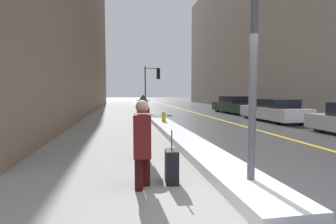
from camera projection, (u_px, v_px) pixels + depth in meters
The scene contains 13 objects.
ground_plane at pixel (247, 208), 3.63m from camera, with size 160.00×160.00×0.00m, color #38383A.
sidewalk_slab at pixel (117, 116), 18.01m from camera, with size 4.00×80.00×0.01m.
road_centre_stripe at pixel (201, 114), 19.05m from camera, with size 0.16×80.00×0.00m.
snow_bank_curb at pixel (183, 138), 8.59m from camera, with size 0.90×11.48×0.22m.
building_facade_right at pixel (266, 32), 26.90m from camera, with size 6.00×36.00×15.67m.
lamp_post at pixel (254, 24), 4.01m from camera, with size 0.28×0.28×4.38m.
traffic_light_near at pixel (153, 79), 21.96m from camera, with size 1.31×0.33×3.77m.
pedestrian_in_glasses at pixel (142, 140), 4.31m from camera, with size 0.32×0.50×1.48m.
pedestrian_trailing at pixel (143, 125), 6.04m from camera, with size 0.33×0.70×1.56m.
parked_car_white at pixel (273, 111), 14.62m from camera, with size 1.81×4.52×1.24m.
parked_car_dark_green at pixel (234, 105), 20.27m from camera, with size 1.91×4.88×1.31m.
rolling_suitcase at pixel (172, 167), 4.58m from camera, with size 0.25×0.38×0.95m.
fire_hydrant at pixel (164, 119), 12.41m from camera, with size 0.20×0.20×0.70m.
Camera 1 is at (-1.69, -3.27, 1.60)m, focal length 28.00 mm.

